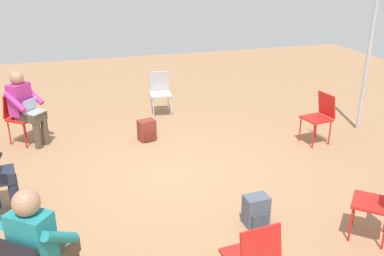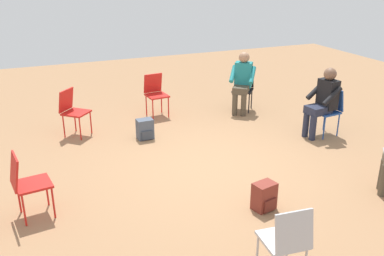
{
  "view_description": "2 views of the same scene",
  "coord_description": "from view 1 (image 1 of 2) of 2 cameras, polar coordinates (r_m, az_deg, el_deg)",
  "views": [
    {
      "loc": [
        -5.3,
        1.34,
        2.9
      ],
      "look_at": [
        0.36,
        -0.39,
        0.55
      ],
      "focal_mm": 40.0,
      "sensor_mm": 36.0,
      "label": 1
    },
    {
      "loc": [
        5.38,
        -2.53,
        2.93
      ],
      "look_at": [
        -0.09,
        -0.27,
        0.63
      ],
      "focal_mm": 40.0,
      "sensor_mm": 36.0,
      "label": 2
    }
  ],
  "objects": [
    {
      "name": "person_in_teal",
      "position": [
        3.9,
        -19.44,
        -14.18
      ],
      "size": [
        0.63,
        0.63,
        1.24
      ],
      "rotation": [
        0.0,
        0.0,
        -2.25
      ],
      "color": "#4C4233",
      "rests_on": "ground"
    },
    {
      "name": "tent_pole_far",
      "position": [
        8.03,
        22.42,
        8.53
      ],
      "size": [
        0.07,
        0.07,
        2.59
      ],
      "primitive_type": "cylinder",
      "color": "#B2B2B7",
      "rests_on": "ground"
    },
    {
      "name": "backpack_near_laptop_user",
      "position": [
        7.32,
        -6.05,
        -0.46
      ],
      "size": [
        0.29,
        0.32,
        0.36
      ],
      "rotation": [
        0.0,
        0.0,
        4.93
      ],
      "color": "maroon",
      "rests_on": "ground"
    },
    {
      "name": "ground_plane",
      "position": [
        6.19,
        -2.46,
        -6.28
      ],
      "size": [
        16.32,
        16.32,
        0.0
      ],
      "primitive_type": "plane",
      "color": "#99704C"
    },
    {
      "name": "person_with_laptop",
      "position": [
        7.47,
        -21.37,
        2.94
      ],
      "size": [
        0.63,
        0.64,
        1.24
      ],
      "rotation": [
        0.0,
        0.0,
        2.43
      ],
      "color": "#4C4233",
      "rests_on": "ground"
    },
    {
      "name": "chair_northeast",
      "position": [
        7.65,
        -22.08,
        1.7
      ],
      "size": [
        0.58,
        0.59,
        0.85
      ],
      "rotation": [
        0.0,
        0.0,
        2.43
      ],
      "color": "red",
      "rests_on": "ground"
    },
    {
      "name": "chair_south",
      "position": [
        7.39,
        16.71,
        1.73
      ],
      "size": [
        0.45,
        0.49,
        0.85
      ],
      "rotation": [
        0.0,
        0.0,
        0.14
      ],
      "color": "red",
      "rests_on": "ground"
    },
    {
      "name": "chair_southwest",
      "position": [
        5.06,
        23.8,
        -8.73
      ],
      "size": [
        0.58,
        0.59,
        0.85
      ],
      "rotation": [
        0.0,
        0.0,
        -0.74
      ],
      "color": "red",
      "rests_on": "ground"
    },
    {
      "name": "backpack_by_empty_chair",
      "position": [
        5.12,
        8.51,
        -10.98
      ],
      "size": [
        0.26,
        0.29,
        0.36
      ],
      "rotation": [
        0.0,
        0.0,
        4.75
      ],
      "color": "#475160",
      "rests_on": "ground"
    },
    {
      "name": "chair_east",
      "position": [
        8.45,
        -4.27,
        5.06
      ],
      "size": [
        0.47,
        0.43,
        0.85
      ],
      "rotation": [
        0.0,
        0.0,
        1.48
      ],
      "color": "#B7B7BC",
      "rests_on": "ground"
    }
  ]
}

